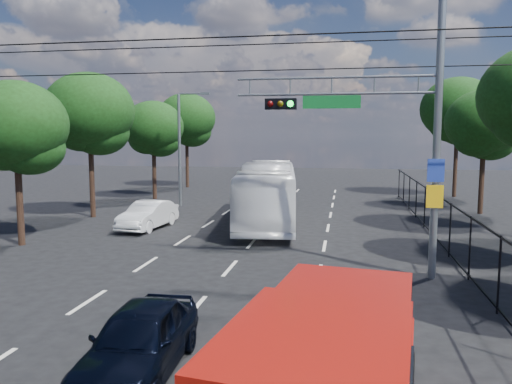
% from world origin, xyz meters
% --- Properties ---
extents(ground, '(120.00, 120.00, 0.00)m').
position_xyz_m(ground, '(0.00, 0.00, 0.00)').
color(ground, black).
rests_on(ground, ground).
extents(lane_markings, '(6.12, 38.00, 0.01)m').
position_xyz_m(lane_markings, '(-0.00, 14.00, 0.01)').
color(lane_markings, beige).
rests_on(lane_markings, ground).
extents(signal_mast, '(6.43, 0.39, 9.50)m').
position_xyz_m(signal_mast, '(5.28, 7.99, 5.24)').
color(signal_mast, slate).
rests_on(signal_mast, ground).
extents(streetlight_left, '(2.09, 0.22, 7.08)m').
position_xyz_m(streetlight_left, '(-6.33, 22.00, 3.94)').
color(streetlight_left, slate).
rests_on(streetlight_left, ground).
extents(utility_wires, '(22.00, 5.04, 0.74)m').
position_xyz_m(utility_wires, '(0.00, 8.83, 7.23)').
color(utility_wires, black).
rests_on(utility_wires, ground).
extents(fence_right, '(0.06, 34.03, 2.00)m').
position_xyz_m(fence_right, '(7.60, 12.17, 1.03)').
color(fence_right, black).
rests_on(fence_right, ground).
extents(tree_right_d, '(4.32, 4.32, 7.02)m').
position_xyz_m(tree_right_d, '(11.42, 22.02, 4.85)').
color(tree_right_d, black).
rests_on(tree_right_d, ground).
extents(tree_right_e, '(5.28, 5.28, 8.58)m').
position_xyz_m(tree_right_e, '(11.62, 30.02, 5.94)').
color(tree_right_e, black).
rests_on(tree_right_e, ground).
extents(tree_left_b, '(4.08, 4.08, 6.63)m').
position_xyz_m(tree_left_b, '(-9.18, 10.02, 4.58)').
color(tree_left_b, black).
rests_on(tree_left_b, ground).
extents(tree_left_c, '(4.80, 4.80, 7.80)m').
position_xyz_m(tree_left_c, '(-9.78, 17.02, 5.40)').
color(tree_left_c, black).
rests_on(tree_left_c, ground).
extents(tree_left_d, '(4.20, 4.20, 6.83)m').
position_xyz_m(tree_left_d, '(-9.38, 25.02, 4.72)').
color(tree_left_d, black).
rests_on(tree_left_d, ground).
extents(tree_left_e, '(4.92, 4.92, 7.99)m').
position_xyz_m(tree_left_e, '(-9.58, 33.02, 5.53)').
color(tree_left_e, black).
rests_on(tree_left_e, ground).
extents(red_pickup, '(2.94, 6.17, 2.21)m').
position_xyz_m(red_pickup, '(3.63, -1.28, 1.18)').
color(red_pickup, black).
rests_on(red_pickup, ground).
extents(navy_hatchback, '(1.71, 3.91, 1.31)m').
position_xyz_m(navy_hatchback, '(0.03, 0.44, 0.65)').
color(navy_hatchback, black).
rests_on(navy_hatchback, ground).
extents(white_bus, '(3.87, 11.38, 3.11)m').
position_xyz_m(white_bus, '(-0.06, 16.76, 1.55)').
color(white_bus, white).
rests_on(white_bus, ground).
extents(white_van, '(1.78, 4.10, 1.31)m').
position_xyz_m(white_van, '(-5.50, 14.32, 0.66)').
color(white_van, white).
rests_on(white_van, ground).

